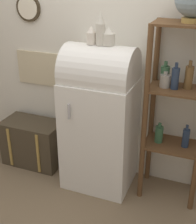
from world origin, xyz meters
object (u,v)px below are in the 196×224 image
object	(u,v)px
vase_right	(108,37)
suitcase_trunk	(33,142)
vase_left	(91,36)
vase_center	(100,30)
refrigerator	(100,117)

from	to	relation	value
vase_right	suitcase_trunk	bearing A→B (deg)	177.58
vase_left	vase_center	xyz separation A→B (m)	(0.09, -0.00, 0.06)
refrigerator	suitcase_trunk	world-z (taller)	refrigerator
suitcase_trunk	vase_right	xyz separation A→B (m)	(0.93, -0.04, 1.30)
suitcase_trunk	vase_center	distance (m)	1.61
suitcase_trunk	vase_left	size ratio (longest dim) A/B	4.14
refrigerator	suitcase_trunk	size ratio (longest dim) A/B	2.21
refrigerator	vase_left	bearing A→B (deg)	-173.64
refrigerator	vase_center	bearing A→B (deg)	-52.88
vase_center	suitcase_trunk	bearing A→B (deg)	176.13
refrigerator	vase_right	world-z (taller)	vase_right
suitcase_trunk	vase_center	xyz separation A→B (m)	(0.86, -0.06, 1.36)
vase_center	refrigerator	bearing A→B (deg)	127.12
vase_center	vase_right	distance (m)	0.09
vase_left	vase_center	world-z (taller)	vase_center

